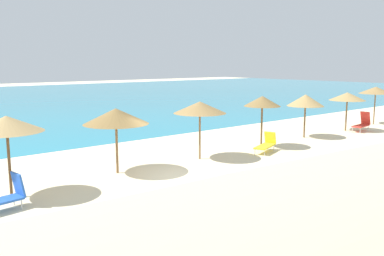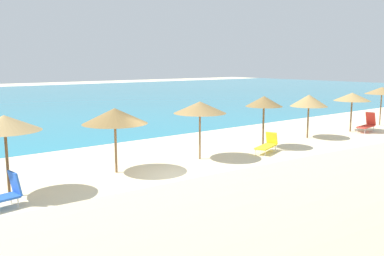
{
  "view_description": "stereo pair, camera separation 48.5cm",
  "coord_description": "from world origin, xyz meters",
  "px_view_note": "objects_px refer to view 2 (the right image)",
  "views": [
    {
      "loc": [
        -9.35,
        -12.29,
        4.41
      ],
      "look_at": [
        2.34,
        1.83,
        1.47
      ],
      "focal_mm": 38.25,
      "sensor_mm": 36.0,
      "label": 1
    },
    {
      "loc": [
        -8.97,
        -12.59,
        4.41
      ],
      "look_at": [
        2.34,
        1.83,
        1.47
      ],
      "focal_mm": 38.25,
      "sensor_mm": 36.0,
      "label": 2
    }
  ],
  "objects_px": {
    "beach_umbrella_8": "(352,97)",
    "beach_umbrella_6": "(264,102)",
    "beach_umbrella_4": "(115,116)",
    "lounge_chair_3": "(267,144)",
    "beach_umbrella_3": "(4,123)",
    "lounge_chair_2": "(367,124)",
    "beach_umbrella_9": "(382,91)",
    "lounge_chair_4": "(3,194)",
    "beach_umbrella_7": "(309,101)",
    "beach_umbrella_5": "(200,108)"
  },
  "relations": [
    {
      "from": "lounge_chair_4",
      "to": "lounge_chair_2",
      "type": "bearing_deg",
      "value": -97.46
    },
    {
      "from": "beach_umbrella_3",
      "to": "lounge_chair_4",
      "type": "distance_m",
      "value": 2.34
    },
    {
      "from": "beach_umbrella_4",
      "to": "beach_umbrella_3",
      "type": "bearing_deg",
      "value": -173.9
    },
    {
      "from": "beach_umbrella_6",
      "to": "beach_umbrella_7",
      "type": "xyz_separation_m",
      "value": [
        4.23,
        0.32,
        -0.22
      ]
    },
    {
      "from": "beach_umbrella_4",
      "to": "lounge_chair_2",
      "type": "distance_m",
      "value": 17.49
    },
    {
      "from": "beach_umbrella_5",
      "to": "beach_umbrella_6",
      "type": "bearing_deg",
      "value": -1.56
    },
    {
      "from": "beach_umbrella_3",
      "to": "beach_umbrella_9",
      "type": "distance_m",
      "value": 25.03
    },
    {
      "from": "beach_umbrella_9",
      "to": "lounge_chair_4",
      "type": "relative_size",
      "value": 1.96
    },
    {
      "from": "beach_umbrella_8",
      "to": "lounge_chair_3",
      "type": "height_order",
      "value": "beach_umbrella_8"
    },
    {
      "from": "beach_umbrella_8",
      "to": "beach_umbrella_6",
      "type": "bearing_deg",
      "value": -179.78
    },
    {
      "from": "beach_umbrella_5",
      "to": "beach_umbrella_7",
      "type": "height_order",
      "value": "beach_umbrella_5"
    },
    {
      "from": "beach_umbrella_5",
      "to": "beach_umbrella_7",
      "type": "distance_m",
      "value": 8.39
    },
    {
      "from": "beach_umbrella_4",
      "to": "lounge_chair_4",
      "type": "bearing_deg",
      "value": -161.27
    },
    {
      "from": "beach_umbrella_8",
      "to": "lounge_chair_2",
      "type": "xyz_separation_m",
      "value": [
        0.7,
        -0.75,
        -1.73
      ]
    },
    {
      "from": "beach_umbrella_7",
      "to": "lounge_chair_3",
      "type": "relative_size",
      "value": 1.45
    },
    {
      "from": "beach_umbrella_4",
      "to": "beach_umbrella_6",
      "type": "xyz_separation_m",
      "value": [
        8.3,
        -0.39,
        0.12
      ]
    },
    {
      "from": "beach_umbrella_4",
      "to": "beach_umbrella_5",
      "type": "height_order",
      "value": "beach_umbrella_5"
    },
    {
      "from": "beach_umbrella_4",
      "to": "beach_umbrella_9",
      "type": "xyz_separation_m",
      "value": [
        20.82,
        -0.15,
        0.15
      ]
    },
    {
      "from": "beach_umbrella_3",
      "to": "lounge_chair_2",
      "type": "height_order",
      "value": "beach_umbrella_3"
    },
    {
      "from": "lounge_chair_2",
      "to": "beach_umbrella_6",
      "type": "bearing_deg",
      "value": 79.13
    },
    {
      "from": "beach_umbrella_7",
      "to": "lounge_chair_3",
      "type": "height_order",
      "value": "beach_umbrella_7"
    },
    {
      "from": "beach_umbrella_6",
      "to": "lounge_chair_4",
      "type": "bearing_deg",
      "value": -174.72
    },
    {
      "from": "beach_umbrella_9",
      "to": "lounge_chair_3",
      "type": "xyz_separation_m",
      "value": [
        -13.14,
        -1.09,
        -2.06
      ]
    },
    {
      "from": "beach_umbrella_3",
      "to": "beach_umbrella_4",
      "type": "distance_m",
      "value": 4.24
    },
    {
      "from": "beach_umbrella_5",
      "to": "beach_umbrella_7",
      "type": "bearing_deg",
      "value": 1.44
    },
    {
      "from": "beach_umbrella_9",
      "to": "lounge_chair_4",
      "type": "xyz_separation_m",
      "value": [
        -25.49,
        -1.43,
        -2.01
      ]
    },
    {
      "from": "lounge_chair_2",
      "to": "beach_umbrella_7",
      "type": "bearing_deg",
      "value": 71.5
    },
    {
      "from": "beach_umbrella_3",
      "to": "beach_umbrella_8",
      "type": "xyz_separation_m",
      "value": [
        20.88,
        0.1,
        -0.21
      ]
    },
    {
      "from": "beach_umbrella_3",
      "to": "beach_umbrella_5",
      "type": "relative_size",
      "value": 1.02
    },
    {
      "from": "lounge_chair_3",
      "to": "lounge_chair_4",
      "type": "distance_m",
      "value": 12.36
    },
    {
      "from": "beach_umbrella_5",
      "to": "lounge_chair_2",
      "type": "bearing_deg",
      "value": -3.6
    },
    {
      "from": "beach_umbrella_8",
      "to": "beach_umbrella_9",
      "type": "height_order",
      "value": "beach_umbrella_9"
    },
    {
      "from": "beach_umbrella_9",
      "to": "lounge_chair_3",
      "type": "relative_size",
      "value": 1.53
    },
    {
      "from": "beach_umbrella_3",
      "to": "beach_umbrella_6",
      "type": "xyz_separation_m",
      "value": [
        12.52,
        0.06,
        -0.02
      ]
    },
    {
      "from": "beach_umbrella_7",
      "to": "lounge_chair_3",
      "type": "bearing_deg",
      "value": -166.34
    },
    {
      "from": "beach_umbrella_5",
      "to": "lounge_chair_4",
      "type": "bearing_deg",
      "value": -171.54
    },
    {
      "from": "beach_umbrella_8",
      "to": "beach_umbrella_5",
      "type": "bearing_deg",
      "value": 179.63
    },
    {
      "from": "beach_umbrella_6",
      "to": "beach_umbrella_7",
      "type": "bearing_deg",
      "value": 4.37
    },
    {
      "from": "beach_umbrella_4",
      "to": "lounge_chair_2",
      "type": "bearing_deg",
      "value": -3.64
    },
    {
      "from": "beach_umbrella_7",
      "to": "lounge_chair_4",
      "type": "bearing_deg",
      "value": -174.95
    },
    {
      "from": "lounge_chair_2",
      "to": "lounge_chair_4",
      "type": "height_order",
      "value": "lounge_chair_2"
    },
    {
      "from": "beach_umbrella_3",
      "to": "beach_umbrella_5",
      "type": "distance_m",
      "value": 8.36
    },
    {
      "from": "beach_umbrella_4",
      "to": "lounge_chair_3",
      "type": "relative_size",
      "value": 1.48
    },
    {
      "from": "lounge_chair_3",
      "to": "beach_umbrella_5",
      "type": "bearing_deg",
      "value": 54.75
    },
    {
      "from": "beach_umbrella_7",
      "to": "beach_umbrella_5",
      "type": "bearing_deg",
      "value": -178.56
    },
    {
      "from": "beach_umbrella_9",
      "to": "lounge_chair_4",
      "type": "height_order",
      "value": "beach_umbrella_9"
    },
    {
      "from": "beach_umbrella_3",
      "to": "beach_umbrella_8",
      "type": "bearing_deg",
      "value": 0.26
    },
    {
      "from": "beach_umbrella_6",
      "to": "beach_umbrella_7",
      "type": "distance_m",
      "value": 4.25
    },
    {
      "from": "beach_umbrella_4",
      "to": "lounge_chair_3",
      "type": "height_order",
      "value": "beach_umbrella_4"
    },
    {
      "from": "beach_umbrella_9",
      "to": "lounge_chair_2",
      "type": "bearing_deg",
      "value": -164.58
    }
  ]
}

